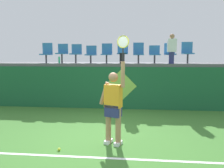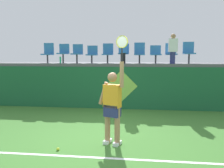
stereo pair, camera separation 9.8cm
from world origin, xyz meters
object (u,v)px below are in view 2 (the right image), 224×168
(stadium_chair_3, at_px, (92,53))
(stadium_chair_0, at_px, (48,52))
(stadium_chair_8, at_px, (171,52))
(spectator_0, at_px, (173,48))
(stadium_chair_1, at_px, (64,52))
(stadium_chair_2, at_px, (77,52))
(stadium_chair_7, at_px, (156,53))
(tennis_player, at_px, (113,104))
(tennis_ball, at_px, (58,149))
(stadium_chair_9, at_px, (189,51))
(stadium_chair_6, at_px, (140,52))
(stadium_chair_5, at_px, (124,52))
(stadium_chair_4, at_px, (108,52))
(water_bottle, at_px, (60,60))
(spectator_1, at_px, (123,50))

(stadium_chair_3, bearing_deg, stadium_chair_0, 179.69)
(stadium_chair_8, relative_size, spectator_0, 0.72)
(stadium_chair_3, xyz_separation_m, stadium_chair_8, (3.30, 0.01, 0.04))
(stadium_chair_1, relative_size, stadium_chair_2, 1.02)
(stadium_chair_1, xyz_separation_m, stadium_chair_7, (3.93, -0.00, -0.06))
(tennis_player, xyz_separation_m, tennis_ball, (-1.16, -0.50, -0.93))
(stadium_chair_2, bearing_deg, stadium_chair_9, 0.07)
(stadium_chair_6, height_order, stadium_chair_9, stadium_chair_9)
(stadium_chair_6, bearing_deg, tennis_ball, -110.30)
(stadium_chair_3, relative_size, spectator_0, 0.65)
(stadium_chair_0, relative_size, stadium_chair_5, 1.07)
(tennis_player, height_order, stadium_chair_9, stadium_chair_9)
(stadium_chair_4, xyz_separation_m, stadium_chair_8, (2.62, -0.00, 0.00))
(stadium_chair_7, bearing_deg, water_bottle, -172.71)
(water_bottle, height_order, stadium_chair_5, stadium_chair_5)
(water_bottle, distance_m, spectator_1, 2.61)
(stadium_chair_5, bearing_deg, stadium_chair_8, 0.14)
(water_bottle, distance_m, stadium_chair_8, 4.57)
(tennis_ball, height_order, stadium_chair_9, stadium_chair_9)
(tennis_player, distance_m, spectator_1, 4.18)
(water_bottle, height_order, stadium_chair_2, stadium_chair_2)
(stadium_chair_5, bearing_deg, stadium_chair_0, 179.84)
(stadium_chair_0, bearing_deg, water_bottle, -34.97)
(stadium_chair_6, height_order, spectator_0, spectator_0)
(stadium_chair_3, bearing_deg, water_bottle, -157.82)
(stadium_chair_8, bearing_deg, spectator_0, -90.00)
(stadium_chair_6, relative_size, spectator_1, 0.82)
(tennis_player, height_order, stadium_chair_3, stadium_chair_3)
(tennis_ball, distance_m, stadium_chair_7, 5.85)
(stadium_chair_2, xyz_separation_m, stadium_chair_3, (0.65, -0.00, -0.04))
(stadium_chair_5, relative_size, stadium_chair_6, 0.95)
(tennis_player, xyz_separation_m, spectator_0, (1.93, 3.92, 1.44))
(water_bottle, distance_m, spectator_0, 4.55)
(water_bottle, relative_size, stadium_chair_1, 0.33)
(spectator_0, bearing_deg, tennis_ball, -124.92)
(stadium_chair_4, xyz_separation_m, spectator_0, (2.62, -0.44, 0.15))
(stadium_chair_6, bearing_deg, stadium_chair_7, -1.08)
(water_bottle, xyz_separation_m, stadium_chair_2, (0.58, 0.50, 0.32))
(tennis_player, distance_m, stadium_chair_5, 4.54)
(stadium_chair_7, bearing_deg, spectator_0, -34.65)
(stadium_chair_0, xyz_separation_m, stadium_chair_1, (0.70, -0.01, 0.00))
(tennis_player, relative_size, spectator_1, 2.38)
(stadium_chair_0, relative_size, spectator_0, 0.76)
(tennis_player, bearing_deg, stadium_chair_6, 81.63)
(stadium_chair_1, height_order, stadium_chair_6, stadium_chair_6)
(stadium_chair_0, relative_size, stadium_chair_6, 1.01)
(water_bottle, bearing_deg, stadium_chair_2, 40.91)
(stadium_chair_0, distance_m, stadium_chair_2, 1.31)
(stadium_chair_5, distance_m, spectator_1, 0.41)
(stadium_chair_0, bearing_deg, stadium_chair_9, -0.03)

